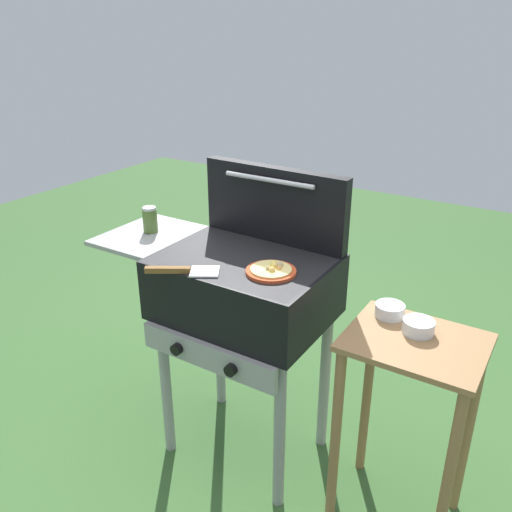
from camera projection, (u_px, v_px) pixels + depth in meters
ground_plane at (246, 445)px, 2.35m from camera, size 8.00×8.00×0.00m
grill at (241, 292)px, 2.05m from camera, size 0.96×0.53×0.90m
grill_lid_open at (274, 204)px, 2.09m from camera, size 0.63×0.09×0.30m
pizza_cheese at (271, 270)px, 1.86m from camera, size 0.18×0.18×0.04m
sauce_jar at (150, 220)px, 2.21m from camera, size 0.06×0.06×0.11m
spatula at (183, 270)px, 1.87m from camera, size 0.25×0.18×0.02m
prep_table at (408, 395)px, 1.80m from camera, size 0.44×0.36×0.77m
topping_bowl_near at (390, 311)px, 1.85m from camera, size 0.10×0.10×0.04m
topping_bowl_far at (418, 327)px, 1.75m from camera, size 0.11×0.11×0.04m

